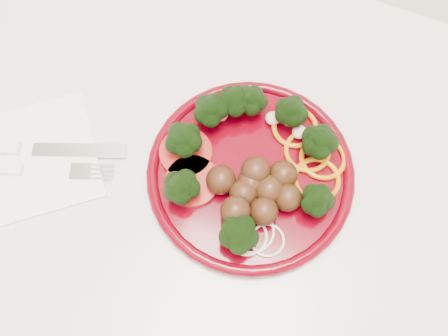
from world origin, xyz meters
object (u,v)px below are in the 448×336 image
at_px(plate, 251,167).
at_px(napkin, 35,158).
at_px(fork, 8,170).
at_px(knife, 15,149).

bearing_deg(plate, napkin, -161.21).
height_order(plate, napkin, plate).
height_order(napkin, fork, fork).
relative_size(plate, napkin, 1.68).
relative_size(napkin, knife, 0.73).
bearing_deg(knife, napkin, -22.66).
distance_m(plate, napkin, 0.26).
bearing_deg(napkin, fork, -124.90).
bearing_deg(fork, plate, 0.78).
bearing_deg(fork, napkin, 33.31).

